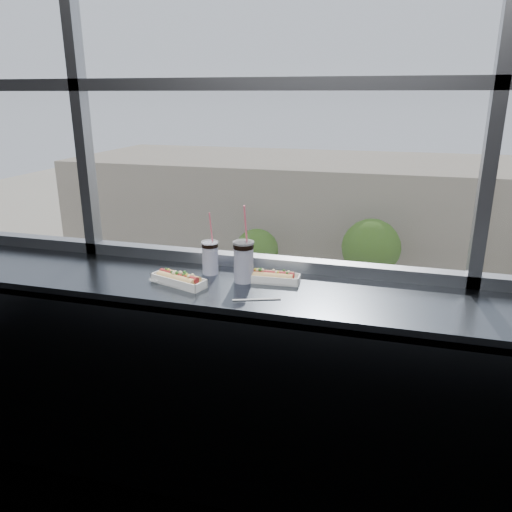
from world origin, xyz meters
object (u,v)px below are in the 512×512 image
(car_far_b, at_px, (388,319))
(car_near_a, at_px, (104,354))
(car_far_a, at_px, (178,296))
(soda_cup_left, at_px, (210,256))
(wrapper, at_px, (156,280))
(pedestrian_a, at_px, (283,286))
(loose_straw, at_px, (257,299))
(hotdog_tray_left, at_px, (179,279))
(soda_cup_right, at_px, (244,259))
(hotdog_tray_right, at_px, (272,277))
(tree_left, at_px, (257,251))
(tree_center, at_px, (371,248))

(car_far_b, bearing_deg, car_near_a, 125.03)
(car_far_a, bearing_deg, soda_cup_left, -155.51)
(wrapper, relative_size, pedestrian_a, 0.04)
(loose_straw, distance_m, car_far_b, 26.84)
(wrapper, xyz_separation_m, pedestrian_a, (-5.38, 27.57, -11.08))
(hotdog_tray_left, bearing_deg, car_far_a, 133.52)
(pedestrian_a, bearing_deg, loose_straw, 102.05)
(soda_cup_right, bearing_deg, wrapper, -163.46)
(hotdog_tray_left, relative_size, hotdog_tray_right, 1.09)
(car_near_a, bearing_deg, car_far_b, -65.84)
(soda_cup_left, bearing_deg, car_far_b, 87.29)
(pedestrian_a, bearing_deg, car_near_a, 61.03)
(hotdog_tray_left, height_order, soda_cup_left, soda_cup_left)
(car_far_b, distance_m, tree_left, 9.82)
(hotdog_tray_right, bearing_deg, car_far_a, 113.08)
(hotdog_tray_right, distance_m, car_near_a, 23.00)
(hotdog_tray_right, bearing_deg, hotdog_tray_left, -162.84)
(pedestrian_a, xyz_separation_m, tree_center, (5.37, 0.77, 2.83))
(pedestrian_a, bearing_deg, hotdog_tray_right, 102.17)
(pedestrian_a, bearing_deg, tree_left, -21.27)
(wrapper, bearing_deg, tree_center, 90.02)
(soda_cup_right, height_order, car_far_a, soda_cup_right)
(wrapper, relative_size, tree_center, 0.02)
(soda_cup_left, bearing_deg, hotdog_tray_left, -116.38)
(soda_cup_left, xyz_separation_m, car_far_a, (-11.56, 24.17, -11.19))
(car_far_a, distance_m, pedestrian_a, 6.79)
(hotdog_tray_left, distance_m, soda_cup_left, 0.21)
(wrapper, bearing_deg, pedestrian_a, 101.04)
(soda_cup_left, height_order, car_far_a, soda_cup_left)
(hotdog_tray_right, distance_m, car_far_a, 29.16)
(loose_straw, relative_size, tree_left, 0.05)
(soda_cup_right, height_order, tree_left, soda_cup_right)
(soda_cup_left, relative_size, soda_cup_right, 0.84)
(wrapper, relative_size, car_far_a, 0.02)
(hotdog_tray_right, height_order, tree_center, hotdog_tray_right)
(soda_cup_left, xyz_separation_m, wrapper, (-0.21, -0.18, -0.08))
(loose_straw, height_order, car_far_b, loose_straw)
(soda_cup_left, xyz_separation_m, tree_center, (-0.23, 28.17, -8.33))
(soda_cup_left, bearing_deg, car_near_a, 126.15)
(pedestrian_a, bearing_deg, soda_cup_left, 101.54)
(car_far_b, bearing_deg, tree_center, 22.23)
(soda_cup_right, bearing_deg, car_far_b, 87.75)
(hotdog_tray_right, distance_m, pedestrian_a, 30.17)
(loose_straw, bearing_deg, car_far_a, 96.30)
(hotdog_tray_right, height_order, pedestrian_a, hotdog_tray_right)
(hotdog_tray_left, distance_m, wrapper, 0.12)
(hotdog_tray_left, bearing_deg, soda_cup_left, 81.91)
(car_far_a, distance_m, tree_left, 6.02)
(wrapper, bearing_deg, car_far_b, 86.81)
(hotdog_tray_left, bearing_deg, tree_left, 123.09)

